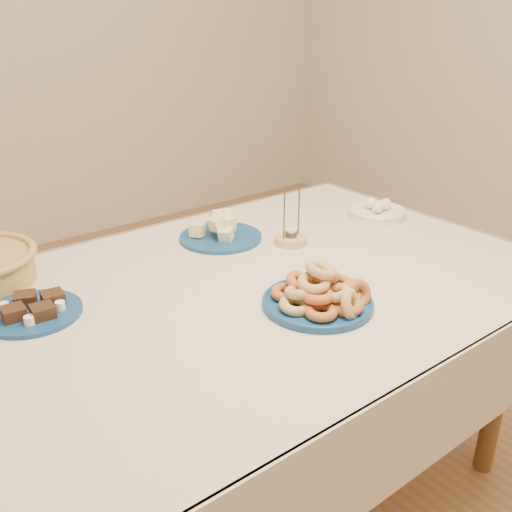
% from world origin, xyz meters
% --- Properties ---
extents(ground, '(5.00, 5.00, 0.00)m').
position_xyz_m(ground, '(0.00, 0.00, 0.00)').
color(ground, '#946A46').
rests_on(ground, ground).
extents(dining_table, '(1.71, 1.11, 0.75)m').
position_xyz_m(dining_table, '(0.00, 0.00, 0.64)').
color(dining_table, brown).
rests_on(dining_table, ground).
extents(donut_platter, '(0.35, 0.35, 0.13)m').
position_xyz_m(donut_platter, '(0.07, -0.21, 0.78)').
color(donut_platter, navy).
rests_on(donut_platter, dining_table).
extents(melon_plate, '(0.27, 0.27, 0.09)m').
position_xyz_m(melon_plate, '(0.14, 0.31, 0.78)').
color(melon_plate, navy).
rests_on(melon_plate, dining_table).
extents(brownie_plate, '(0.31, 0.31, 0.04)m').
position_xyz_m(brownie_plate, '(-0.50, 0.18, 0.76)').
color(brownie_plate, navy).
rests_on(brownie_plate, dining_table).
extents(candle_holder, '(0.10, 0.10, 0.17)m').
position_xyz_m(candle_holder, '(0.29, 0.14, 0.77)').
color(candle_holder, tan).
rests_on(candle_holder, dining_table).
extents(egg_bowl, '(0.26, 0.26, 0.07)m').
position_xyz_m(egg_bowl, '(0.69, 0.14, 0.77)').
color(egg_bowl, white).
rests_on(egg_bowl, dining_table).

